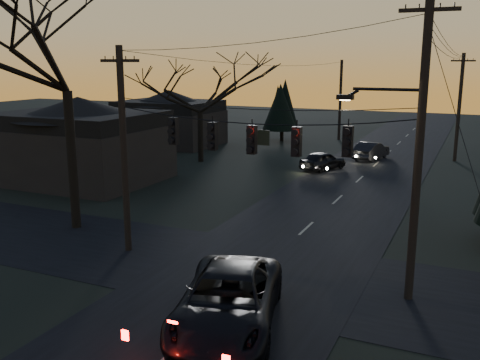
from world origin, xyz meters
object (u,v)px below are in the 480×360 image
at_px(utility_pole_far_r, 454,161).
at_px(sedan_oncoming_a, 323,161).
at_px(utility_pole_right, 408,299).
at_px(sedan_oncoming_b, 371,151).
at_px(utility_pole_far_l, 339,140).
at_px(bare_tree_left, 63,32).
at_px(suv_near, 228,301).
at_px(utility_pole_left, 129,250).

bearing_deg(utility_pole_far_r, sedan_oncoming_a, -137.97).
xyz_separation_m(utility_pole_right, sedan_oncoming_b, (-6.30, 26.00, 0.71)).
height_order(utility_pole_far_l, sedan_oncoming_b, utility_pole_far_l).
bearing_deg(sedan_oncoming_b, utility_pole_far_l, -50.44).
bearing_deg(bare_tree_left, sedan_oncoming_a, 69.24).
bearing_deg(sedan_oncoming_b, suv_near, 105.10).
height_order(utility_pole_far_r, suv_near, utility_pole_far_r).
height_order(utility_pole_right, utility_pole_far_l, utility_pole_right).
bearing_deg(utility_pole_left, utility_pole_right, 0.00).
xyz_separation_m(bare_tree_left, sedan_oncoming_b, (9.43, 24.39, -8.45)).
bearing_deg(sedan_oncoming_b, utility_pole_left, 90.77).
bearing_deg(suv_near, utility_pole_right, 27.12).
relative_size(utility_pole_right, utility_pole_far_l, 1.25).
relative_size(utility_pole_right, utility_pole_far_r, 1.18).
height_order(utility_pole_far_l, sedan_oncoming_a, utility_pole_far_l).
height_order(bare_tree_left, suv_near, bare_tree_left).
bearing_deg(suv_near, utility_pole_far_l, 83.87).
relative_size(utility_pole_left, suv_near, 1.37).
xyz_separation_m(utility_pole_left, utility_pole_far_l, (0.00, 36.00, 0.00)).
bearing_deg(utility_pole_right, suv_near, -137.19).
bearing_deg(utility_pole_far_l, utility_pole_right, -72.28).
relative_size(utility_pole_far_r, sedan_oncoming_a, 2.11).
xyz_separation_m(suv_near, sedan_oncoming_a, (-4.00, 24.51, -0.18)).
xyz_separation_m(utility_pole_right, utility_pole_far_r, (0.00, 28.00, 0.00)).
bearing_deg(suv_near, sedan_oncoming_b, 77.32).
height_order(utility_pole_left, suv_near, utility_pole_left).
relative_size(utility_pole_left, utility_pole_far_r, 1.00).
distance_m(utility_pole_right, suv_near, 6.46).
xyz_separation_m(utility_pole_far_l, suv_near, (6.80, -40.35, 0.86)).
distance_m(utility_pole_left, sedan_oncoming_a, 20.36).
bearing_deg(sedan_oncoming_a, suv_near, 121.56).
xyz_separation_m(utility_pole_left, suv_near, (6.80, -4.35, 0.86)).
distance_m(utility_pole_far_l, sedan_oncoming_b, 11.29).
bearing_deg(utility_pole_right, sedan_oncoming_b, 103.62).
bearing_deg(utility_pole_far_r, suv_near, -98.27).
height_order(sedan_oncoming_a, sedan_oncoming_b, sedan_oncoming_b).
height_order(utility_pole_far_r, sedan_oncoming_b, utility_pole_far_r).
distance_m(utility_pole_far_r, sedan_oncoming_a, 11.73).
height_order(utility_pole_right, utility_pole_left, utility_pole_right).
relative_size(utility_pole_right, bare_tree_left, 0.76).
xyz_separation_m(utility_pole_far_l, sedan_oncoming_b, (5.20, -10.00, 0.71)).
distance_m(bare_tree_left, sedan_oncoming_b, 27.47).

